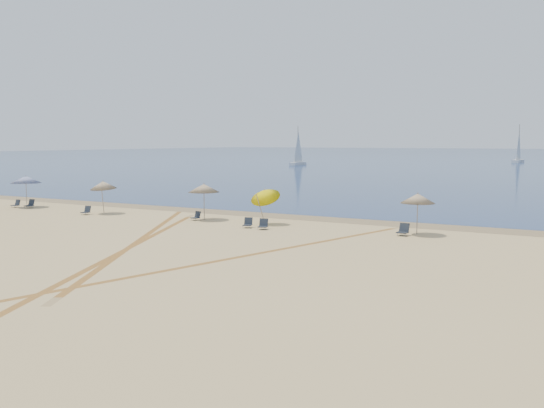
{
  "coord_description": "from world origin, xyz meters",
  "views": [
    {
      "loc": [
        17.33,
        -12.66,
        5.31
      ],
      "look_at": [
        0.0,
        20.0,
        1.3
      ],
      "focal_mm": 38.4,
      "sensor_mm": 36.0,
      "label": 1
    }
  ],
  "objects_px": {
    "umbrella_1": "(103,185)",
    "chair_1": "(30,204)",
    "umbrella_4": "(418,198)",
    "umbrella_0": "(26,180)",
    "umbrella_3": "(264,194)",
    "chair_3": "(196,216)",
    "chair_5": "(263,225)",
    "sailboat_2": "(298,153)",
    "chair_4": "(248,223)",
    "sailboat_0": "(519,151)",
    "umbrella_2": "(204,188)",
    "chair_2": "(86,211)",
    "chair_0": "(16,204)",
    "chair_6": "(403,230)"
  },
  "relations": [
    {
      "from": "umbrella_3",
      "to": "chair_6",
      "type": "relative_size",
      "value": 3.7
    },
    {
      "from": "umbrella_3",
      "to": "umbrella_4",
      "type": "bearing_deg",
      "value": 3.08
    },
    {
      "from": "umbrella_0",
      "to": "chair_2",
      "type": "height_order",
      "value": "umbrella_0"
    },
    {
      "from": "chair_5",
      "to": "sailboat_2",
      "type": "xyz_separation_m",
      "value": [
        -38.38,
        85.78,
        2.33
      ]
    },
    {
      "from": "umbrella_0",
      "to": "umbrella_3",
      "type": "xyz_separation_m",
      "value": [
        21.64,
        0.44,
        -0.28
      ]
    },
    {
      "from": "chair_0",
      "to": "chair_1",
      "type": "bearing_deg",
      "value": 13.39
    },
    {
      "from": "chair_3",
      "to": "sailboat_0",
      "type": "bearing_deg",
      "value": 97.69
    },
    {
      "from": "chair_6",
      "to": "umbrella_0",
      "type": "bearing_deg",
      "value": -173.53
    },
    {
      "from": "chair_6",
      "to": "sailboat_2",
      "type": "bearing_deg",
      "value": 124.91
    },
    {
      "from": "umbrella_4",
      "to": "chair_0",
      "type": "distance_m",
      "value": 32.01
    },
    {
      "from": "umbrella_1",
      "to": "sailboat_0",
      "type": "distance_m",
      "value": 125.07
    },
    {
      "from": "chair_0",
      "to": "chair_2",
      "type": "bearing_deg",
      "value": -2.97
    },
    {
      "from": "umbrella_3",
      "to": "sailboat_2",
      "type": "height_order",
      "value": "sailboat_2"
    },
    {
      "from": "chair_0",
      "to": "sailboat_2",
      "type": "xyz_separation_m",
      "value": [
        -15.17,
        84.85,
        2.34
      ]
    },
    {
      "from": "umbrella_1",
      "to": "chair_1",
      "type": "distance_m",
      "value": 8.01
    },
    {
      "from": "umbrella_4",
      "to": "chair_0",
      "type": "height_order",
      "value": "umbrella_4"
    },
    {
      "from": "umbrella_2",
      "to": "sailboat_2",
      "type": "relative_size",
      "value": 0.29
    },
    {
      "from": "umbrella_2",
      "to": "chair_0",
      "type": "relative_size",
      "value": 4.01
    },
    {
      "from": "umbrella_0",
      "to": "umbrella_3",
      "type": "height_order",
      "value": "umbrella_3"
    },
    {
      "from": "chair_1",
      "to": "chair_5",
      "type": "bearing_deg",
      "value": -5.01
    },
    {
      "from": "chair_4",
      "to": "sailboat_2",
      "type": "height_order",
      "value": "sailboat_2"
    },
    {
      "from": "chair_2",
      "to": "chair_1",
      "type": "bearing_deg",
      "value": 169.22
    },
    {
      "from": "chair_3",
      "to": "chair_4",
      "type": "height_order",
      "value": "chair_4"
    },
    {
      "from": "chair_2",
      "to": "chair_5",
      "type": "xyz_separation_m",
      "value": [
        14.77,
        -0.2,
        0.01
      ]
    },
    {
      "from": "chair_1",
      "to": "sailboat_0",
      "type": "bearing_deg",
      "value": 76.68
    },
    {
      "from": "umbrella_3",
      "to": "chair_5",
      "type": "height_order",
      "value": "umbrella_3"
    },
    {
      "from": "umbrella_1",
      "to": "chair_6",
      "type": "relative_size",
      "value": 3.4
    },
    {
      "from": "chair_6",
      "to": "chair_5",
      "type": "bearing_deg",
      "value": -162.33
    },
    {
      "from": "chair_4",
      "to": "sailboat_0",
      "type": "distance_m",
      "value": 125.07
    },
    {
      "from": "chair_3",
      "to": "chair_5",
      "type": "xyz_separation_m",
      "value": [
        5.97,
        -1.47,
        0.02
      ]
    },
    {
      "from": "umbrella_0",
      "to": "sailboat_2",
      "type": "xyz_separation_m",
      "value": [
        -15.82,
        84.36,
        0.38
      ]
    },
    {
      "from": "umbrella_2",
      "to": "chair_1",
      "type": "distance_m",
      "value": 16.41
    },
    {
      "from": "chair_0",
      "to": "chair_4",
      "type": "height_order",
      "value": "chair_0"
    },
    {
      "from": "umbrella_2",
      "to": "umbrella_4",
      "type": "xyz_separation_m",
      "value": [
        14.34,
        0.44,
        -0.07
      ]
    },
    {
      "from": "umbrella_1",
      "to": "sailboat_2",
      "type": "relative_size",
      "value": 0.29
    },
    {
      "from": "chair_3",
      "to": "chair_5",
      "type": "relative_size",
      "value": 0.9
    },
    {
      "from": "umbrella_3",
      "to": "chair_1",
      "type": "relative_size",
      "value": 3.94
    },
    {
      "from": "umbrella_4",
      "to": "chair_2",
      "type": "height_order",
      "value": "umbrella_4"
    },
    {
      "from": "umbrella_1",
      "to": "umbrella_4",
      "type": "height_order",
      "value": "umbrella_1"
    },
    {
      "from": "umbrella_3",
      "to": "chair_2",
      "type": "relative_size",
      "value": 4.22
    },
    {
      "from": "sailboat_0",
      "to": "umbrella_2",
      "type": "bearing_deg",
      "value": -86.71
    },
    {
      "from": "umbrella_3",
      "to": "chair_1",
      "type": "bearing_deg",
      "value": -178.21
    },
    {
      "from": "chair_4",
      "to": "chair_5",
      "type": "bearing_deg",
      "value": -24.14
    },
    {
      "from": "chair_3",
      "to": "umbrella_4",
      "type": "bearing_deg",
      "value": 15.37
    },
    {
      "from": "umbrella_2",
      "to": "chair_5",
      "type": "relative_size",
      "value": 3.37
    },
    {
      "from": "chair_1",
      "to": "sailboat_2",
      "type": "height_order",
      "value": "sailboat_2"
    },
    {
      "from": "umbrella_0",
      "to": "umbrella_3",
      "type": "relative_size",
      "value": 0.96
    },
    {
      "from": "umbrella_3",
      "to": "umbrella_4",
      "type": "height_order",
      "value": "umbrella_3"
    },
    {
      "from": "umbrella_0",
      "to": "chair_1",
      "type": "bearing_deg",
      "value": -18.84
    },
    {
      "from": "chair_2",
      "to": "sailboat_0",
      "type": "xyz_separation_m",
      "value": [
        17.9,
        124.94,
        2.57
      ]
    }
  ]
}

